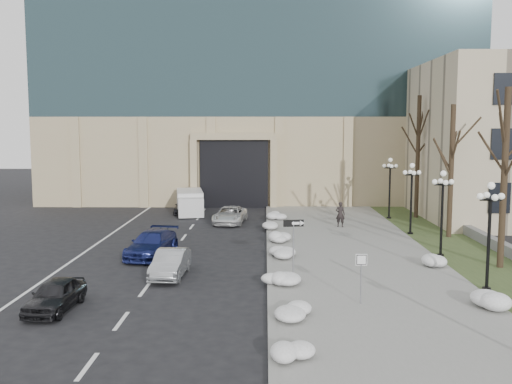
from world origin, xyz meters
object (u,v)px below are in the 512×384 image
lamppost_a (490,221)px  car_a (55,295)px  keep_sign (361,268)px  car_c (152,244)px  one_way_sign (297,230)px  car_b (170,263)px  car_e (185,206)px  lamppost_c (412,189)px  box_truck (190,203)px  lamppost_d (390,180)px  pedestrian (340,214)px  car_d (230,215)px  lamppost_b (442,202)px

lamppost_a → car_a: bearing=-170.9°
keep_sign → car_c: bearing=136.4°
one_way_sign → lamppost_a: size_ratio=0.57×
car_a → one_way_sign: (9.60, 5.20, 1.65)m
lamppost_a → car_b: bearing=170.7°
car_e → lamppost_c: bearing=-26.5°
box_truck → car_c: bearing=-99.6°
lamppost_c → lamppost_d: 6.50m
car_b → lamppost_d: lamppost_d is taller
pedestrian → lamppost_c: (4.28, -2.48, 2.07)m
car_d → lamppost_c: lamppost_c is taller
car_c → car_d: size_ratio=1.05×
lamppost_b → lamppost_c: same height
car_d → lamppost_c: (12.15, -4.48, 2.44)m
car_b → car_c: size_ratio=0.81×
car_a → lamppost_b: size_ratio=0.75×
one_way_sign → car_c: bearing=142.2°
car_d → car_e: car_d is taller
car_b → lamppost_a: (14.03, -2.29, 2.44)m
pedestrian → lamppost_a: bearing=124.1°
car_c → lamppost_c: (15.76, 6.46, 2.38)m
one_way_sign → lamppost_a: (8.05, -2.39, 0.82)m
car_d → one_way_sign: one_way_sign is taller
lamppost_a → lamppost_d: bearing=90.0°
car_a → lamppost_d: (17.65, 22.31, 2.46)m
keep_sign → lamppost_a: lamppost_a is taller
lamppost_a → keep_sign: bearing=-159.5°
car_e → lamppost_c: size_ratio=0.76×
car_c → car_a: bearing=-93.0°
car_d → lamppost_a: lamppost_a is taller
lamppost_c → lamppost_d: (0.00, 6.50, 0.00)m
box_truck → lamppost_d: bearing=-19.5°
car_c → lamppost_a: 17.23m
car_d → car_b: bearing=-91.0°
car_b → car_d: 15.30m
box_truck → lamppost_c: 18.41m
lamppost_c → lamppost_b: bearing=-90.0°
car_e → box_truck: size_ratio=0.59×
box_truck → lamppost_c: size_ratio=1.29×
car_a → box_truck: (1.90, 25.10, 0.29)m
lamppost_b → lamppost_c: bearing=90.0°
lamppost_b → lamppost_c: (0.00, 6.50, 0.00)m
lamppost_b → car_b: bearing=-163.3°
lamppost_a → lamppost_d: size_ratio=1.00×
car_b → box_truck: size_ratio=0.63×
box_truck → car_e: bearing=152.1°
car_b → car_c: bearing=114.8°
car_d → one_way_sign: bearing=-68.7°
car_b → one_way_sign: one_way_sign is taller
pedestrian → lamppost_b: 10.16m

